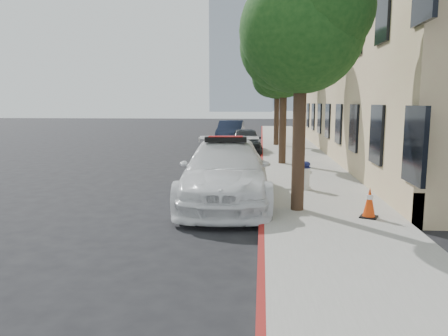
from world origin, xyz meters
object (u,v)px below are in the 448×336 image
parked_car_mid (246,141)px  parked_car_far (231,132)px  fire_hydrant (306,176)px  traffic_cone (369,203)px  police_car (226,172)px

parked_car_mid → parked_car_far: 6.13m
parked_car_mid → fire_hydrant: bearing=-81.8°
parked_car_mid → traffic_cone: bearing=-80.0°
fire_hydrant → traffic_cone: 3.27m
parked_car_mid → traffic_cone: 13.60m
parked_car_far → fire_hydrant: size_ratio=5.46×
police_car → fire_hydrant: 2.58m
parked_car_far → fire_hydrant: 16.48m
parked_car_far → fire_hydrant: parked_car_far is taller
police_car → parked_car_mid: bearing=87.1°
police_car → traffic_cone: police_car is taller
parked_car_mid → fire_hydrant: (2.13, -10.13, -0.12)m
police_car → parked_car_mid: size_ratio=1.46×
police_car → parked_car_far: 17.44m
traffic_cone → fire_hydrant: bearing=109.4°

